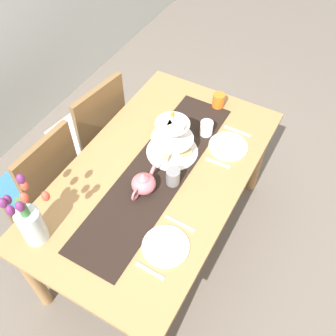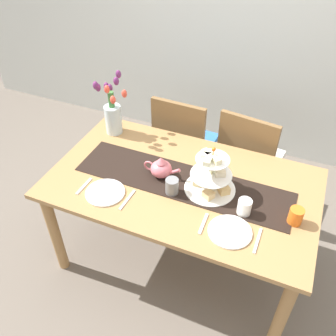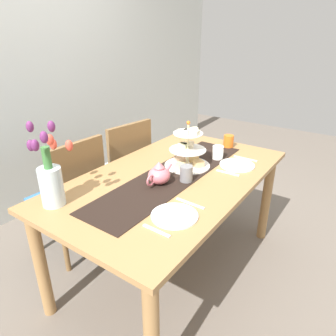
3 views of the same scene
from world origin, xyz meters
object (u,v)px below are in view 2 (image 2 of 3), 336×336
tulip_vase (113,113)px  dinner_plate_left (105,193)px  fork_right (203,224)px  teapot (161,168)px  knife_left (127,200)px  dinner_plate_right (230,232)px  mug_white_text (244,207)px  mug_orange (296,216)px  mug_grey (172,186)px  fork_left (84,186)px  chair_right (249,157)px  dining_table (182,194)px  knife_right (258,241)px  tiered_cake_stand (211,177)px  chair_left (183,141)px

tulip_vase → dinner_plate_left: (0.26, -0.57, -0.15)m
dinner_plate_left → fork_right: size_ratio=1.53×
teapot → knife_left: size_ratio=1.40×
knife_left → dinner_plate_right: dinner_plate_right is taller
dinner_plate_left → knife_left: (0.14, 0.00, -0.00)m
teapot → knife_left: bearing=-108.9°
mug_white_text → mug_orange: (0.26, 0.04, 0.00)m
teapot → fork_right: size_ratio=1.59×
dinner_plate_left → mug_white_text: bearing=11.6°
knife_left → mug_white_text: (0.63, 0.16, 0.04)m
mug_grey → mug_orange: mug_grey is taller
fork_left → chair_right: bearing=50.3°
dining_table → teapot: (-0.14, 0.00, 0.16)m
dinner_plate_right → knife_right: size_ratio=1.35×
tulip_vase → knife_right: 1.29m
mug_grey → dinner_plate_left: bearing=-156.3°
dinner_plate_right → mug_grey: (-0.39, 0.16, 0.05)m
teapot → fork_left: size_ratio=1.59×
tiered_cake_stand → knife_right: bearing=-38.3°
dinner_plate_left → mug_grey: mug_grey is taller
chair_right → dinner_plate_left: bearing=-124.2°
chair_left → fork_right: (0.48, -0.96, 0.24)m
chair_right → knife_left: size_ratio=5.35×
knife_right → dinner_plate_left: bearing=180.0°
dinner_plate_right → dining_table: bearing=144.0°
tiered_cake_stand → knife_right: size_ratio=1.79×
tulip_vase → mug_orange: 1.36m
dinner_plate_left → mug_orange: bearing=11.0°
dining_table → chair_left: chair_left is taller
dinner_plate_right → mug_orange: size_ratio=2.42×
chair_right → mug_white_text: bearing=-81.1°
chair_left → knife_left: size_ratio=5.35×
dinner_plate_left → mug_white_text: mug_white_text is taller
chair_left → knife_right: 1.25m
chair_left → knife_right: (0.77, -0.96, 0.24)m
dining_table → tiered_cake_stand: size_ratio=5.27×
fork_left → mug_grey: (0.50, 0.16, 0.05)m
chair_left → mug_orange: (0.92, -0.76, 0.28)m
mug_white_text → knife_left: bearing=-165.8°
chair_right → dinner_plate_left: 1.18m
chair_left → chair_right: same height
tiered_cake_stand → dinner_plate_right: size_ratio=1.32×
knife_right → mug_white_text: 0.20m
fork_right → mug_orange: mug_orange is taller
knife_right → mug_orange: (0.15, 0.20, 0.04)m
chair_left → dinner_plate_left: size_ratio=3.96×
teapot → dinner_plate_left: (-0.24, -0.27, -0.05)m
tiered_cake_stand → chair_right: bearing=81.9°
fork_left → fork_right: 0.75m
fork_left → tulip_vase: bearing=101.2°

